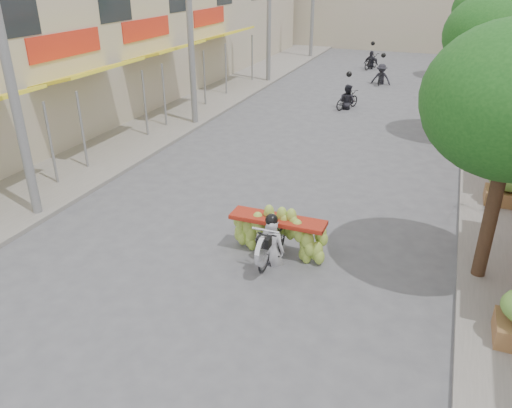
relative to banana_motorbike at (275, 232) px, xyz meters
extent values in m
plane|color=#545459|center=(-1.13, -3.23, -0.69)|extent=(120.00, 120.00, 0.00)
cube|color=gray|center=(-8.13, 11.77, -0.63)|extent=(4.00, 60.00, 0.12)
cube|color=#B8AB91|center=(-13.13, 10.77, 2.31)|extent=(8.00, 40.00, 6.00)
cylinder|color=slate|center=(-7.43, 1.57, 0.59)|extent=(0.08, 0.08, 2.55)
cube|color=yellow|center=(-8.25, 4.77, 2.06)|extent=(1.77, 4.00, 0.53)
cylinder|color=slate|center=(-7.43, 2.97, 0.59)|extent=(0.08, 0.08, 2.55)
cylinder|color=slate|center=(-7.43, 6.57, 0.59)|extent=(0.08, 0.08, 2.55)
cube|color=red|center=(-9.13, 4.77, 2.91)|extent=(0.10, 3.50, 0.80)
cube|color=yellow|center=(-8.25, 9.77, 2.06)|extent=(1.77, 4.00, 0.53)
cylinder|color=slate|center=(-7.43, 7.97, 0.59)|extent=(0.08, 0.08, 2.55)
cylinder|color=slate|center=(-7.43, 11.57, 0.59)|extent=(0.08, 0.08, 2.55)
cube|color=red|center=(-9.13, 9.77, 2.91)|extent=(0.10, 3.50, 0.80)
cube|color=yellow|center=(-8.25, 15.77, 2.06)|extent=(1.77, 4.00, 0.53)
cylinder|color=slate|center=(-7.43, 13.97, 0.59)|extent=(0.08, 0.08, 2.55)
cylinder|color=slate|center=(-7.43, 17.57, 0.59)|extent=(0.08, 0.08, 2.55)
cube|color=red|center=(-9.13, 15.77, 2.91)|extent=(0.10, 3.50, 0.80)
cube|color=#1E2328|center=(-9.15, 2.77, 3.91)|extent=(0.08, 2.00, 1.10)
cube|color=#1E2328|center=(-9.15, 7.77, 3.91)|extent=(0.08, 2.00, 1.10)
cylinder|color=slate|center=(5.17, 8.67, 0.59)|extent=(0.08, 0.08, 2.55)
cylinder|color=slate|center=(5.17, 10.87, 0.59)|extent=(0.08, 0.08, 2.55)
cylinder|color=slate|center=(5.17, 14.67, 0.59)|extent=(0.08, 0.08, 2.55)
cylinder|color=slate|center=(5.17, 16.87, 0.59)|extent=(0.08, 0.08, 2.55)
cylinder|color=slate|center=(5.17, 20.67, 0.59)|extent=(0.08, 0.08, 2.55)
cube|color=#B8AB91|center=(-1.13, 34.77, 2.81)|extent=(20.00, 6.00, 7.00)
cylinder|color=slate|center=(-6.53, -0.23, 3.31)|extent=(0.24, 0.24, 8.00)
cylinder|color=slate|center=(-6.53, 8.77, 3.31)|extent=(0.24, 0.24, 8.00)
cylinder|color=slate|center=(-6.53, 17.77, 3.31)|extent=(0.24, 0.24, 8.00)
cylinder|color=#3A2719|center=(4.27, 0.77, 0.91)|extent=(0.28, 0.28, 3.20)
cylinder|color=#3A2719|center=(4.27, 10.77, 0.91)|extent=(0.28, 0.28, 3.20)
ellipsoid|color=#1C5418|center=(4.27, 10.77, 3.11)|extent=(3.40, 3.40, 2.90)
cylinder|color=#3A2719|center=(4.27, 22.77, 0.91)|extent=(0.28, 0.28, 3.20)
ellipsoid|color=#1C5418|center=(4.27, 22.77, 3.11)|extent=(3.40, 3.40, 2.90)
cube|color=brown|center=(5.07, 4.77, -0.32)|extent=(1.20, 0.80, 0.50)
cube|color=brown|center=(5.07, 12.77, -0.32)|extent=(1.20, 0.80, 0.50)
ellipsoid|color=#5E9236|center=(5.07, 12.77, 0.26)|extent=(1.20, 0.88, 0.66)
imported|color=black|center=(0.00, -0.14, -0.23)|extent=(0.53, 1.59, 0.92)
cylinder|color=silver|center=(0.00, -0.79, -0.07)|extent=(0.10, 0.66, 0.66)
cube|color=black|center=(0.00, -0.69, 0.11)|extent=(0.28, 0.22, 0.22)
cylinder|color=silver|center=(0.00, -0.59, 0.33)|extent=(0.60, 0.05, 0.05)
cube|color=maroon|center=(0.00, 0.21, 0.19)|extent=(2.16, 0.55, 0.10)
imported|color=#B8B8C0|center=(0.00, -0.19, 0.42)|extent=(0.58, 0.43, 1.62)
sphere|color=black|center=(0.00, -0.22, 1.21)|extent=(0.28, 0.28, 0.28)
imported|color=silver|center=(4.74, 11.51, 0.22)|extent=(0.84, 0.58, 1.58)
imported|color=black|center=(-1.17, 13.59, -0.27)|extent=(1.11, 1.58, 0.83)
imported|color=#232229|center=(-1.17, 13.59, 0.44)|extent=(0.92, 0.76, 1.65)
sphere|color=black|center=(-1.17, 13.59, 0.89)|extent=(0.26, 0.26, 0.26)
imported|color=black|center=(-0.48, 19.47, -0.20)|extent=(0.51, 1.67, 0.97)
imported|color=#232229|center=(-0.48, 19.47, 0.44)|extent=(1.07, 0.58, 1.65)
sphere|color=black|center=(-0.48, 19.47, 0.89)|extent=(0.26, 0.26, 0.26)
imported|color=black|center=(-1.76, 23.94, -0.22)|extent=(1.04, 1.77, 0.94)
imported|color=#232229|center=(-1.76, 23.94, 0.44)|extent=(1.08, 0.79, 1.65)
sphere|color=black|center=(-1.76, 23.94, 0.89)|extent=(0.26, 0.26, 0.26)
camera|label=1|loc=(3.08, -9.16, 5.29)|focal=35.00mm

